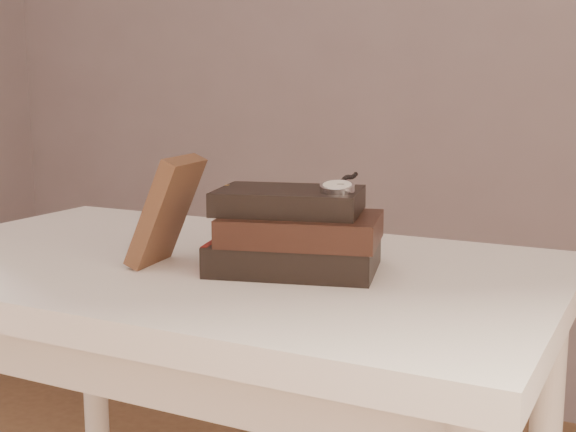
% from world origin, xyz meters
% --- Properties ---
extents(table, '(1.00, 0.60, 0.75)m').
position_xyz_m(table, '(0.00, 0.35, 0.66)').
color(table, white).
rests_on(table, ground).
extents(book_stack, '(0.26, 0.21, 0.11)m').
position_xyz_m(book_stack, '(0.14, 0.35, 0.80)').
color(book_stack, black).
rests_on(book_stack, table).
extents(journal, '(0.10, 0.11, 0.16)m').
position_xyz_m(journal, '(-0.03, 0.29, 0.83)').
color(journal, '#3F2518').
rests_on(journal, table).
extents(pocket_watch, '(0.06, 0.15, 0.02)m').
position_xyz_m(pocket_watch, '(0.20, 0.36, 0.87)').
color(pocket_watch, silver).
rests_on(pocket_watch, book_stack).
extents(eyeglasses, '(0.12, 0.13, 0.04)m').
position_xyz_m(eyeglasses, '(0.04, 0.40, 0.81)').
color(eyeglasses, silver).
rests_on(eyeglasses, book_stack).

